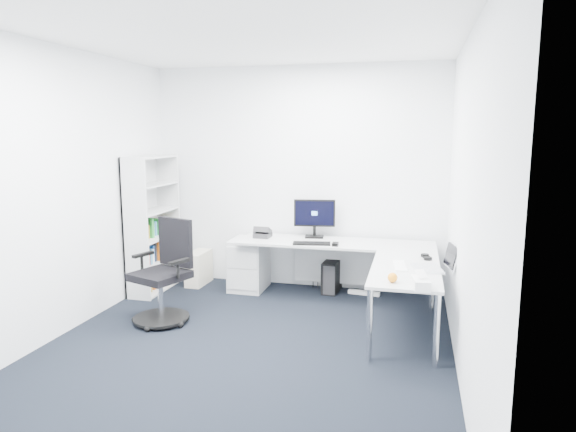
% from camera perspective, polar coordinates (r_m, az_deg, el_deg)
% --- Properties ---
extents(ground, '(4.20, 4.20, 0.00)m').
position_cam_1_polar(ground, '(4.68, -5.06, -14.80)').
color(ground, black).
extents(ceiling, '(4.20, 4.20, 0.00)m').
position_cam_1_polar(ceiling, '(4.34, -5.60, 19.77)').
color(ceiling, white).
extents(wall_back, '(3.60, 0.02, 2.70)m').
position_cam_1_polar(wall_back, '(6.32, 0.98, 4.24)').
color(wall_back, white).
rests_on(wall_back, ground).
extents(wall_front, '(3.60, 0.02, 2.70)m').
position_cam_1_polar(wall_front, '(2.46, -21.72, -4.48)').
color(wall_front, white).
rests_on(wall_front, ground).
extents(wall_left, '(0.02, 4.20, 2.70)m').
position_cam_1_polar(wall_left, '(5.19, -24.46, 2.29)').
color(wall_left, white).
rests_on(wall_left, ground).
extents(wall_right, '(0.02, 4.20, 2.70)m').
position_cam_1_polar(wall_right, '(4.09, 19.25, 0.94)').
color(wall_right, white).
rests_on(wall_right, ground).
extents(l_desk, '(2.25, 1.26, 0.66)m').
position_cam_1_polar(l_desk, '(5.72, 4.77, -6.75)').
color(l_desk, silver).
rests_on(l_desk, ground).
extents(drawer_pedestal, '(0.41, 0.51, 0.62)m').
position_cam_1_polar(drawer_pedestal, '(6.32, -4.37, -5.34)').
color(drawer_pedestal, silver).
rests_on(drawer_pedestal, ground).
extents(bookshelf, '(0.32, 0.82, 1.64)m').
position_cam_1_polar(bookshelf, '(6.36, -14.81, -0.88)').
color(bookshelf, silver).
rests_on(bookshelf, ground).
extents(task_chair, '(0.75, 0.75, 1.04)m').
position_cam_1_polar(task_chair, '(5.31, -14.08, -6.12)').
color(task_chair, black).
rests_on(task_chair, ground).
extents(black_pc_tower, '(0.20, 0.40, 0.38)m').
position_cam_1_polar(black_pc_tower, '(6.25, 4.88, -6.66)').
color(black_pc_tower, black).
rests_on(black_pc_tower, ground).
extents(beige_pc_tower, '(0.21, 0.44, 0.42)m').
position_cam_1_polar(beige_pc_tower, '(6.63, -9.89, -5.70)').
color(beige_pc_tower, beige).
rests_on(beige_pc_tower, ground).
extents(power_strip, '(0.38, 0.11, 0.04)m').
position_cam_1_polar(power_strip, '(6.22, 8.43, -8.44)').
color(power_strip, white).
rests_on(power_strip, ground).
extents(monitor, '(0.51, 0.23, 0.47)m').
position_cam_1_polar(monitor, '(6.13, 2.96, -0.23)').
color(monitor, black).
rests_on(monitor, l_desk).
extents(black_keyboard, '(0.44, 0.21, 0.02)m').
position_cam_1_polar(black_keyboard, '(5.80, 2.64, -3.06)').
color(black_keyboard, black).
rests_on(black_keyboard, l_desk).
extents(mouse, '(0.07, 0.11, 0.03)m').
position_cam_1_polar(mouse, '(5.74, 5.28, -3.13)').
color(mouse, black).
rests_on(mouse, l_desk).
extents(desk_phone, '(0.20, 0.20, 0.13)m').
position_cam_1_polar(desk_phone, '(6.17, -2.84, -1.78)').
color(desk_phone, '#28282A').
rests_on(desk_phone, l_desk).
extents(laptop, '(0.42, 0.41, 0.25)m').
position_cam_1_polar(laptop, '(4.89, 15.25, -4.31)').
color(laptop, silver).
rests_on(laptop, l_desk).
extents(white_keyboard, '(0.15, 0.40, 0.01)m').
position_cam_1_polar(white_keyboard, '(4.97, 12.32, -5.41)').
color(white_keyboard, white).
rests_on(white_keyboard, l_desk).
extents(headphones, '(0.16, 0.21, 0.05)m').
position_cam_1_polar(headphones, '(5.34, 15.12, -4.30)').
color(headphones, black).
rests_on(headphones, l_desk).
extents(orange_fruit, '(0.08, 0.08, 0.08)m').
position_cam_1_polar(orange_fruit, '(4.43, 11.54, -6.72)').
color(orange_fruit, orange).
rests_on(orange_fruit, l_desk).
extents(tissue_box, '(0.16, 0.25, 0.08)m').
position_cam_1_polar(tissue_box, '(4.32, 14.52, -7.26)').
color(tissue_box, white).
rests_on(tissue_box, l_desk).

